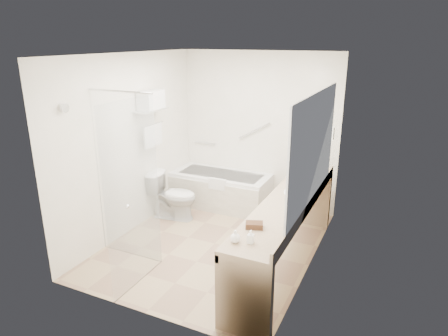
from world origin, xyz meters
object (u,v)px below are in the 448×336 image
at_px(water_bottle_left, 304,176).
at_px(toilet, 173,196).
at_px(bathtub, 221,189).
at_px(amenity_basket, 254,225).
at_px(vanity_counter, 286,219).

bearing_deg(water_bottle_left, toilet, -176.78).
xyz_separation_m(bathtub, amenity_basket, (1.41, -2.15, 0.60)).
relative_size(vanity_counter, toilet, 3.69).
relative_size(bathtub, vanity_counter, 0.59).
distance_m(amenity_basket, water_bottle_left, 1.51).
bearing_deg(water_bottle_left, bathtub, 157.03).
bearing_deg(amenity_basket, water_bottle_left, 85.51).
bearing_deg(amenity_basket, bathtub, 123.17).
bearing_deg(vanity_counter, water_bottle_left, 89.85).
height_order(bathtub, water_bottle_left, water_bottle_left).
bearing_deg(vanity_counter, toilet, 162.27).
height_order(bathtub, vanity_counter, vanity_counter).
bearing_deg(toilet, water_bottle_left, -94.92).
height_order(toilet, amenity_basket, amenity_basket).
distance_m(toilet, water_bottle_left, 2.06).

